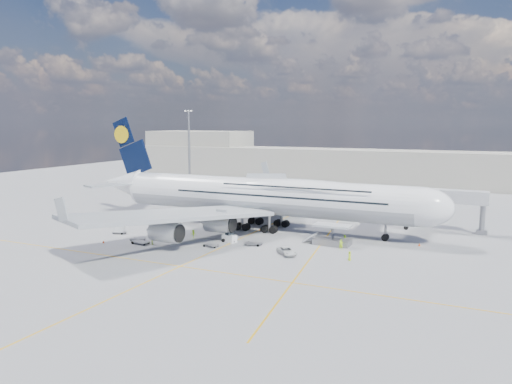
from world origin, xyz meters
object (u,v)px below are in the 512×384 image
at_px(jet_bridge, 422,198).
at_px(dolly_nose_near, 211,245).
at_px(cone_wing_right_inner, 154,238).
at_px(cone_tail, 104,219).
at_px(catering_truck_outer, 261,193).
at_px(crew_loader, 345,239).
at_px(airliner, 263,196).
at_px(service_van, 287,251).
at_px(dolly_row_b, 140,242).
at_px(dolly_nose_far, 253,243).
at_px(baggage_tug, 229,238).
at_px(cone_wing_left_outer, 235,207).
at_px(cone_wing_right_outer, 103,242).
at_px(light_mast, 189,151).
at_px(crew_nose, 341,245).
at_px(crew_tug, 193,234).
at_px(crew_wing, 152,240).
at_px(cone_nose, 419,244).
at_px(crew_van, 350,256).
at_px(cone_wing_left_inner, 238,213).
at_px(dolly_back, 119,229).
at_px(catering_truck_inner, 252,200).
at_px(dolly_row_c, 137,239).
at_px(cargo_loader, 331,238).
at_px(dolly_row_a, 166,237).

relative_size(jet_bridge, dolly_nose_near, 6.22).
height_order(cone_wing_right_inner, cone_tail, cone_tail).
relative_size(catering_truck_outer, crew_loader, 4.51).
height_order(airliner, service_van, airliner).
relative_size(dolly_row_b, dolly_nose_far, 1.04).
xyz_separation_m(baggage_tug, cone_wing_left_outer, (-16.20, 33.18, -0.53)).
height_order(dolly_nose_far, cone_wing_right_outer, cone_wing_right_outer).
height_order(jet_bridge, cone_wing_left_outer, jet_bridge).
bearing_deg(cone_tail, dolly_nose_far, -9.29).
xyz_separation_m(light_mast, crew_nose, (59.42, -44.93, -12.29)).
distance_m(airliner, crew_tug, 16.86).
relative_size(dolly_nose_near, cone_wing_left_outer, 5.96).
height_order(catering_truck_outer, cone_wing_right_inner, catering_truck_outer).
xyz_separation_m(baggage_tug, catering_truck_outer, (-16.13, 48.65, 1.01)).
distance_m(crew_wing, cone_tail, 27.28).
relative_size(jet_bridge, cone_wing_left_outer, 37.08).
distance_m(catering_truck_outer, cone_nose, 60.48).
height_order(dolly_row_b, crew_van, crew_van).
distance_m(crew_loader, cone_wing_right_inner, 35.27).
height_order(dolly_row_b, cone_wing_left_inner, cone_wing_left_inner).
bearing_deg(catering_truck_outer, airliner, -35.91).
height_order(crew_nose, cone_tail, crew_nose).
bearing_deg(catering_truck_outer, dolly_row_b, -59.12).
xyz_separation_m(airliner, cone_wing_left_inner, (-12.26, 12.32, -6.58)).
bearing_deg(baggage_tug, light_mast, 148.64).
relative_size(crew_van, cone_nose, 2.79).
distance_m(jet_bridge, crew_wing, 52.93).
relative_size(dolly_back, service_van, 0.64).
xyz_separation_m(crew_wing, cone_wing_left_inner, (0.25, 32.97, -0.56)).
distance_m(airliner, dolly_back, 29.37).
xyz_separation_m(catering_truck_inner, crew_wing, (-0.20, -40.99, -1.29)).
xyz_separation_m(light_mast, crew_van, (62.47, -50.96, -12.44)).
distance_m(cone_wing_left_outer, cone_wing_right_inner, 37.11).
bearing_deg(airliner, catering_truck_inner, 121.17).
height_order(airliner, crew_nose, airliner).
bearing_deg(dolly_back, cone_wing_left_inner, 44.16).
xyz_separation_m(service_van, crew_nose, (7.23, 7.05, 0.28)).
bearing_deg(dolly_row_c, light_mast, 88.57).
height_order(crew_nose, crew_van, crew_nose).
bearing_deg(cargo_loader, crew_nose, -47.33).
relative_size(dolly_back, cone_tail, 4.81).
bearing_deg(dolly_row_a, dolly_row_b, -119.31).
xyz_separation_m(service_van, crew_tug, (-20.46, 3.76, 0.16)).
xyz_separation_m(crew_wing, cone_wing_right_inner, (-2.22, 3.62, -0.59)).
bearing_deg(dolly_nose_far, cone_wing_left_inner, 107.16).
height_order(catering_truck_outer, crew_van, catering_truck_outer).
height_order(catering_truck_inner, cone_wing_right_outer, catering_truck_inner).
bearing_deg(cargo_loader, dolly_row_c, -159.84).
bearing_deg(crew_van, service_van, 86.13).
xyz_separation_m(dolly_row_a, crew_loader, (31.39, 10.58, 0.48)).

